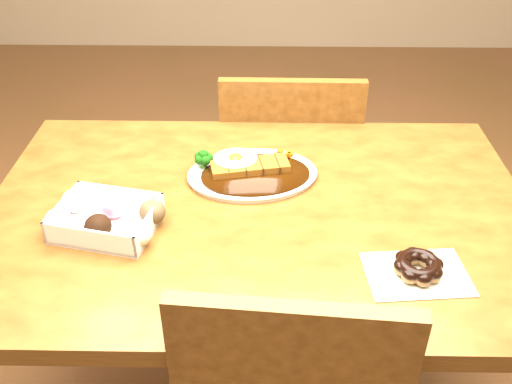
{
  "coord_description": "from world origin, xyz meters",
  "views": [
    {
      "loc": [
        0.01,
        -1.01,
        1.49
      ],
      "look_at": [
        -0.0,
        -0.03,
        0.81
      ],
      "focal_mm": 40.0,
      "sensor_mm": 36.0,
      "label": 1
    }
  ],
  "objects_px": {
    "chair_far": "(288,177)",
    "katsu_curry_plate": "(250,171)",
    "table": "(258,242)",
    "pon_de_ring": "(418,267)",
    "donut_box": "(106,217)"
  },
  "relations": [
    {
      "from": "chair_far",
      "to": "katsu_curry_plate",
      "type": "xyz_separation_m",
      "value": [
        -0.11,
        -0.41,
        0.29
      ]
    },
    {
      "from": "table",
      "to": "chair_far",
      "type": "xyz_separation_m",
      "value": [
        0.09,
        0.53,
        -0.17
      ]
    },
    {
      "from": "katsu_curry_plate",
      "to": "pon_de_ring",
      "type": "relative_size",
      "value": 1.61
    },
    {
      "from": "chair_far",
      "to": "katsu_curry_plate",
      "type": "distance_m",
      "value": 0.51
    },
    {
      "from": "katsu_curry_plate",
      "to": "donut_box",
      "type": "relative_size",
      "value": 1.34
    },
    {
      "from": "chair_far",
      "to": "pon_de_ring",
      "type": "xyz_separation_m",
      "value": [
        0.21,
        -0.74,
        0.29
      ]
    },
    {
      "from": "table",
      "to": "katsu_curry_plate",
      "type": "xyz_separation_m",
      "value": [
        -0.02,
        0.12,
        0.11
      ]
    },
    {
      "from": "pon_de_ring",
      "to": "table",
      "type": "bearing_deg",
      "value": 145.24
    },
    {
      "from": "donut_box",
      "to": "pon_de_ring",
      "type": "height_order",
      "value": "donut_box"
    },
    {
      "from": "chair_far",
      "to": "pon_de_ring",
      "type": "relative_size",
      "value": 4.3
    },
    {
      "from": "table",
      "to": "donut_box",
      "type": "relative_size",
      "value": 4.95
    },
    {
      "from": "table",
      "to": "chair_far",
      "type": "height_order",
      "value": "chair_far"
    },
    {
      "from": "pon_de_ring",
      "to": "chair_far",
      "type": "bearing_deg",
      "value": 106.03
    },
    {
      "from": "table",
      "to": "chair_far",
      "type": "distance_m",
      "value": 0.57
    },
    {
      "from": "katsu_curry_plate",
      "to": "pon_de_ring",
      "type": "distance_m",
      "value": 0.46
    }
  ]
}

